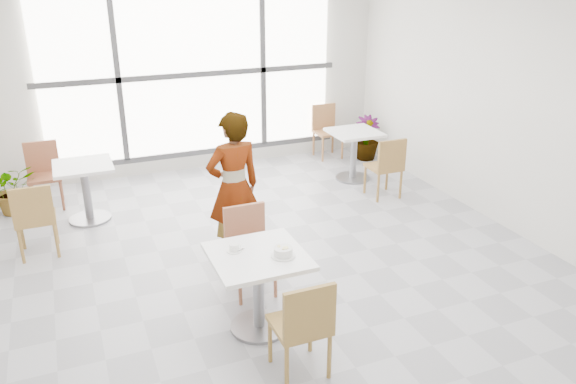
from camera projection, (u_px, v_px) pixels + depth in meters
name	position (u px, v px, depth m)	size (l,w,h in m)	color
floor	(277.00, 268.00, 6.10)	(7.00, 7.00, 0.00)	#9E9EA5
wall_back	(192.00, 74.00, 8.53)	(6.00, 6.00, 0.00)	silver
wall_front	(559.00, 338.00, 2.53)	(6.00, 6.00, 0.00)	silver
wall_right	(516.00, 107.00, 6.59)	(7.00, 7.00, 0.00)	silver
window	(193.00, 74.00, 8.47)	(4.60, 0.07, 2.52)	white
main_table	(258.00, 277.00, 4.90)	(0.80, 0.80, 0.75)	white
chair_near	(304.00, 323.00, 4.32)	(0.42, 0.42, 0.87)	olive
chair_far	(248.00, 243.00, 5.54)	(0.42, 0.42, 0.87)	#A16043
oatmeal_bowl	(283.00, 252.00, 4.77)	(0.21, 0.21, 0.09)	silver
coffee_cup	(234.00, 248.00, 4.86)	(0.16, 0.13, 0.07)	white
person	(234.00, 188.00, 6.02)	(0.61, 0.40, 1.66)	black
bg_table_left	(85.00, 184.00, 7.06)	(0.70, 0.70, 0.75)	white
bg_table_right	(354.00, 148.00, 8.43)	(0.70, 0.70, 0.75)	white
bg_chair_left_near	(35.00, 216.00, 6.15)	(0.42, 0.42, 0.87)	olive
bg_chair_left_far	(44.00, 170.00, 7.50)	(0.42, 0.42, 0.87)	brown
bg_chair_right_near	(387.00, 164.00, 7.73)	(0.42, 0.42, 0.87)	olive
bg_chair_right_far	(326.00, 127.00, 9.45)	(0.42, 0.42, 0.87)	#A26B3F
plant_left	(12.00, 189.00, 7.33)	(0.59, 0.51, 0.66)	#47893A
plant_right	(367.00, 138.00, 9.34)	(0.41, 0.41, 0.73)	#417835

